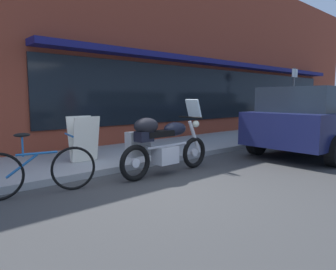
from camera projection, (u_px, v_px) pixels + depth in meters
The scene contains 8 objects.
ground_plane at pixel (169, 188), 4.92m from camera, with size 80.00×80.00×0.00m, color #383838.
storefront_building at pixel (226, 56), 12.02m from camera, with size 21.43×0.90×6.15m.
sidewalk_curb at pixel (286, 131), 12.86m from camera, with size 30.00×2.52×0.12m.
touring_motorcycle at pixel (161, 143), 5.71m from camera, with size 2.13×0.66×1.39m.
parked_bicycle at pixel (37, 170), 4.52m from camera, with size 1.67×0.52×0.93m.
parked_minivan at pixel (322, 119), 7.95m from camera, with size 4.64×2.24×1.66m.
sandwich_board_sign at pixel (84, 139), 6.36m from camera, with size 0.55×0.41×0.92m.
parking_sign_pole at pixel (293, 94), 12.20m from camera, with size 0.44×0.07×2.45m.
Camera 1 is at (-3.23, -3.53, 1.42)m, focal length 33.27 mm.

